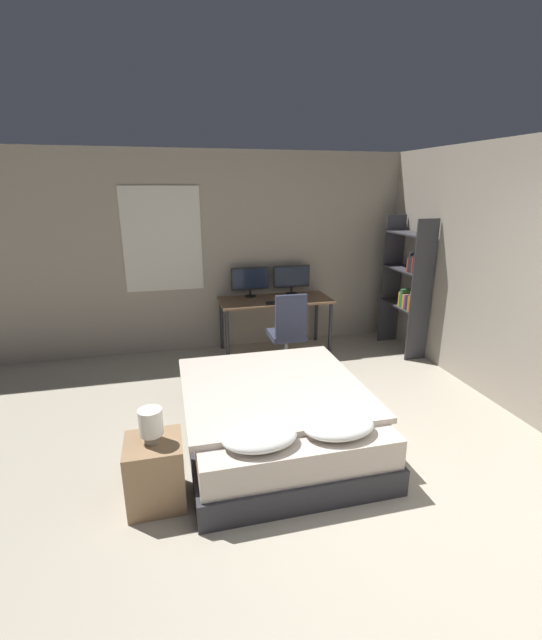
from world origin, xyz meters
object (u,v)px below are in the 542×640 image
(bed, at_px, (276,416))
(bookshelf, at_px, (409,282))
(monitor_left, at_px, (250,280))
(nightstand, at_px, (155,472))
(desk, at_px, (275,305))
(monitor_right, at_px, (292,278))
(computer_mouse, at_px, (299,301))
(office_chair, at_px, (288,341))
(bedside_lamp, at_px, (151,423))
(keyboard, at_px, (279,303))

(bed, relative_size, bookshelf, 1.03)
(bookshelf, bearing_deg, monitor_left, 161.72)
(nightstand, distance_m, bookshelf, 4.13)
(bookshelf, bearing_deg, desk, 165.59)
(monitor_left, relative_size, monitor_right, 1.00)
(computer_mouse, height_order, bookshelf, bookshelf)
(bed, distance_m, monitor_right, 2.67)
(monitor_right, xyz_separation_m, computer_mouse, (-0.04, -0.45, -0.22))
(nightstand, distance_m, computer_mouse, 3.17)
(bed, distance_m, computer_mouse, 2.20)
(monitor_left, relative_size, bookshelf, 0.28)
(monitor_right, bearing_deg, bed, -109.57)
(bed, distance_m, monitor_left, 2.55)
(desk, xyz_separation_m, office_chair, (-0.02, -0.69, -0.27))
(bed, relative_size, computer_mouse, 27.43)
(nightstand, bearing_deg, bookshelf, 34.17)
(monitor_right, xyz_separation_m, office_chair, (-0.32, -0.92, -0.59))
(desk, bearing_deg, bookshelf, -14.41)
(computer_mouse, bearing_deg, nightstand, -126.70)
(bed, xyz_separation_m, bookshelf, (2.32, 1.74, 0.74))
(office_chair, relative_size, bookshelf, 0.55)
(desk, bearing_deg, bed, -104.32)
(bedside_lamp, distance_m, monitor_left, 3.26)
(monitor_right, height_order, computer_mouse, monitor_right)
(monitor_right, relative_size, computer_mouse, 7.52)
(bedside_lamp, xyz_separation_m, monitor_right, (1.91, 2.96, 0.33))
(bedside_lamp, height_order, monitor_right, monitor_right)
(computer_mouse, bearing_deg, monitor_left, 141.28)
(monitor_left, distance_m, computer_mouse, 0.76)
(bed, height_order, nightstand, bed)
(office_chair, bearing_deg, bookshelf, 7.70)
(nightstand, bearing_deg, bedside_lamp, -90.00)
(nightstand, height_order, computer_mouse, computer_mouse)
(computer_mouse, distance_m, bookshelf, 1.53)
(bedside_lamp, bearing_deg, keyboard, 57.38)
(bedside_lamp, height_order, office_chair, office_chair)
(nightstand, height_order, office_chair, office_chair)
(monitor_right, bearing_deg, keyboard, -123.58)
(bedside_lamp, relative_size, office_chair, 0.25)
(nightstand, bearing_deg, monitor_right, 57.23)
(monitor_left, bearing_deg, nightstand, -113.78)
(office_chair, bearing_deg, monitor_right, 70.92)
(bookshelf, bearing_deg, computer_mouse, 171.37)
(nightstand, relative_size, keyboard, 1.45)
(monitor_right, distance_m, keyboard, 0.59)
(bedside_lamp, xyz_separation_m, keyboard, (1.61, 2.51, 0.10))
(bed, height_order, desk, desk)
(bedside_lamp, bearing_deg, monitor_right, 57.23)
(desk, distance_m, monitor_left, 0.50)
(bed, height_order, monitor_left, monitor_left)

